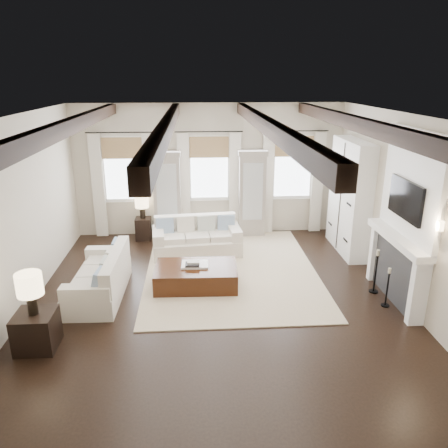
{
  "coord_description": "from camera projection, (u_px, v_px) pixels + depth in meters",
  "views": [
    {
      "loc": [
        -0.36,
        -6.74,
        3.8
      ],
      "look_at": [
        0.17,
        1.0,
        1.15
      ],
      "focal_mm": 35.0,
      "sensor_mm": 36.0,
      "label": 1
    }
  ],
  "objects": [
    {
      "name": "ground",
      "position": [
        218.0,
        305.0,
        7.61
      ],
      "size": [
        7.5,
        7.5,
        0.0
      ],
      "primitive_type": "plane",
      "color": "black",
      "rests_on": "ground"
    },
    {
      "name": "room_shell",
      "position": [
        256.0,
        187.0,
        7.9
      ],
      "size": [
        6.54,
        7.54,
        3.22
      ],
      "color": "beige",
      "rests_on": "ground"
    },
    {
      "name": "area_rug",
      "position": [
        231.0,
        270.0,
        8.98
      ],
      "size": [
        3.42,
        4.42,
        0.02
      ],
      "primitive_type": "cube",
      "color": "beige",
      "rests_on": "ground"
    },
    {
      "name": "sofa_back",
      "position": [
        197.0,
        239.0,
        9.74
      ],
      "size": [
        1.99,
        1.04,
        0.82
      ],
      "color": "white",
      "rests_on": "ground"
    },
    {
      "name": "sofa_left",
      "position": [
        102.0,
        279.0,
        7.86
      ],
      "size": [
        0.91,
        1.92,
        0.81
      ],
      "color": "white",
      "rests_on": "ground"
    },
    {
      "name": "ottoman",
      "position": [
        196.0,
        276.0,
        8.23
      ],
      "size": [
        1.55,
        1.0,
        0.4
      ],
      "primitive_type": "cube",
      "rotation": [
        0.0,
        0.0,
        -0.03
      ],
      "color": "black",
      "rests_on": "ground"
    },
    {
      "name": "tray",
      "position": [
        195.0,
        264.0,
        8.22
      ],
      "size": [
        0.51,
        0.39,
        0.04
      ],
      "primitive_type": "cube",
      "rotation": [
        0.0,
        0.0,
        -0.03
      ],
      "color": "white",
      "rests_on": "ottoman"
    },
    {
      "name": "book_lower",
      "position": [
        192.0,
        264.0,
        8.12
      ],
      "size": [
        0.27,
        0.21,
        0.04
      ],
      "primitive_type": "cube",
      "rotation": [
        0.0,
        0.0,
        -0.03
      ],
      "color": "#262628",
      "rests_on": "tray"
    },
    {
      "name": "book_upper",
      "position": [
        193.0,
        262.0,
        8.15
      ],
      "size": [
        0.22,
        0.18,
        0.03
      ],
      "primitive_type": "cube",
      "rotation": [
        0.0,
        0.0,
        -0.03
      ],
      "color": "beige",
      "rests_on": "book_lower"
    },
    {
      "name": "side_table_front",
      "position": [
        37.0,
        331.0,
        6.34
      ],
      "size": [
        0.56,
        0.56,
        0.56
      ],
      "primitive_type": "cube",
      "color": "black",
      "rests_on": "ground"
    },
    {
      "name": "lamp_front",
      "position": [
        30.0,
        287.0,
        6.11
      ],
      "size": [
        0.37,
        0.37,
        0.63
      ],
      "color": "black",
      "rests_on": "side_table_front"
    },
    {
      "name": "side_table_back",
      "position": [
        143.0,
        229.0,
        10.59
      ],
      "size": [
        0.36,
        0.36,
        0.54
      ],
      "primitive_type": "cube",
      "color": "black",
      "rests_on": "ground"
    },
    {
      "name": "lamp_back",
      "position": [
        142.0,
        203.0,
        10.38
      ],
      "size": [
        0.32,
        0.32,
        0.56
      ],
      "color": "black",
      "rests_on": "side_table_back"
    },
    {
      "name": "candlestick_near",
      "position": [
        387.0,
        290.0,
        7.49
      ],
      "size": [
        0.14,
        0.14,
        0.72
      ],
      "color": "black",
      "rests_on": "ground"
    },
    {
      "name": "candlestick_far",
      "position": [
        375.0,
        275.0,
        7.96
      ],
      "size": [
        0.17,
        0.17,
        0.84
      ],
      "color": "black",
      "rests_on": "ground"
    }
  ]
}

